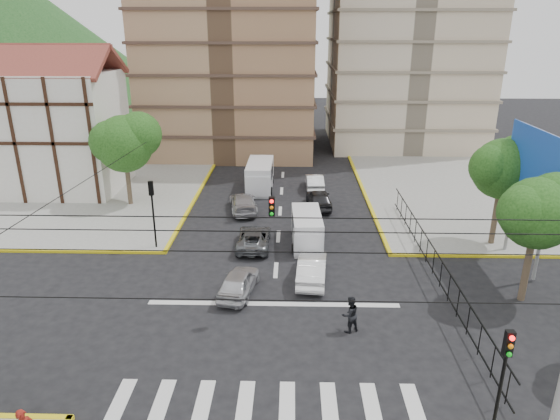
{
  "coord_description": "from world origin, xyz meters",
  "views": [
    {
      "loc": [
        0.92,
        -21.27,
        13.51
      ],
      "look_at": [
        0.26,
        4.41,
        4.0
      ],
      "focal_mm": 32.0,
      "sensor_mm": 36.0,
      "label": 1
    }
  ],
  "objects_px": {
    "traffic_light_nw": "(152,203)",
    "van_right_lane": "(307,231)",
    "car_silver_front_left": "(239,282)",
    "van_left_lane": "(260,177)",
    "traffic_light_se": "(504,369)",
    "car_white_front_right": "(312,268)",
    "pedestrian_crosswalk": "(350,314)"
  },
  "relations": [
    {
      "from": "van_right_lane",
      "to": "van_left_lane",
      "type": "height_order",
      "value": "van_left_lane"
    },
    {
      "from": "traffic_light_se",
      "to": "car_silver_front_left",
      "type": "xyz_separation_m",
      "value": [
        -9.69,
        10.07,
        -2.43
      ]
    },
    {
      "from": "traffic_light_nw",
      "to": "van_left_lane",
      "type": "relative_size",
      "value": 0.81
    },
    {
      "from": "pedestrian_crosswalk",
      "to": "van_right_lane",
      "type": "bearing_deg",
      "value": -108.3
    },
    {
      "from": "car_silver_front_left",
      "to": "pedestrian_crosswalk",
      "type": "xyz_separation_m",
      "value": [
        5.55,
        -3.42,
        0.23
      ]
    },
    {
      "from": "traffic_light_se",
      "to": "car_silver_front_left",
      "type": "bearing_deg",
      "value": 133.9
    },
    {
      "from": "car_silver_front_left",
      "to": "car_white_front_right",
      "type": "xyz_separation_m",
      "value": [
        3.96,
        1.6,
        0.05
      ]
    },
    {
      "from": "traffic_light_nw",
      "to": "van_right_lane",
      "type": "relative_size",
      "value": 0.94
    },
    {
      "from": "van_right_lane",
      "to": "pedestrian_crosswalk",
      "type": "height_order",
      "value": "van_right_lane"
    },
    {
      "from": "van_right_lane",
      "to": "van_left_lane",
      "type": "distance_m",
      "value": 12.2
    },
    {
      "from": "car_white_front_right",
      "to": "pedestrian_crosswalk",
      "type": "height_order",
      "value": "pedestrian_crosswalk"
    },
    {
      "from": "van_right_lane",
      "to": "van_left_lane",
      "type": "relative_size",
      "value": 0.87
    },
    {
      "from": "van_right_lane",
      "to": "van_left_lane",
      "type": "xyz_separation_m",
      "value": [
        -3.8,
        11.59,
        0.17
      ]
    },
    {
      "from": "traffic_light_nw",
      "to": "car_white_front_right",
      "type": "height_order",
      "value": "traffic_light_nw"
    },
    {
      "from": "traffic_light_se",
      "to": "car_white_front_right",
      "type": "xyz_separation_m",
      "value": [
        -5.73,
        11.67,
        -2.39
      ]
    },
    {
      "from": "traffic_light_se",
      "to": "car_white_front_right",
      "type": "distance_m",
      "value": 13.22
    },
    {
      "from": "traffic_light_nw",
      "to": "van_right_lane",
      "type": "bearing_deg",
      "value": 4.67
    },
    {
      "from": "traffic_light_se",
      "to": "van_left_lane",
      "type": "height_order",
      "value": "traffic_light_se"
    },
    {
      "from": "traffic_light_nw",
      "to": "car_silver_front_left",
      "type": "xyz_separation_m",
      "value": [
        5.91,
        -5.53,
        -2.43
      ]
    },
    {
      "from": "van_right_lane",
      "to": "traffic_light_nw",
      "type": "bearing_deg",
      "value": -177.7
    },
    {
      "from": "traffic_light_nw",
      "to": "car_white_front_right",
      "type": "bearing_deg",
      "value": -21.69
    },
    {
      "from": "van_left_lane",
      "to": "car_white_front_right",
      "type": "xyz_separation_m",
      "value": [
        3.98,
        -16.3,
        -0.46
      ]
    },
    {
      "from": "pedestrian_crosswalk",
      "to": "car_white_front_right",
      "type": "bearing_deg",
      "value": -101.0
    },
    {
      "from": "van_right_lane",
      "to": "traffic_light_se",
      "type": "bearing_deg",
      "value": -72.56
    },
    {
      "from": "van_left_lane",
      "to": "traffic_light_se",
      "type": "bearing_deg",
      "value": -70.24
    },
    {
      "from": "traffic_light_nw",
      "to": "van_left_lane",
      "type": "xyz_separation_m",
      "value": [
        5.89,
        12.38,
        -1.93
      ]
    },
    {
      "from": "van_left_lane",
      "to": "car_white_front_right",
      "type": "height_order",
      "value": "van_left_lane"
    },
    {
      "from": "traffic_light_nw",
      "to": "van_right_lane",
      "type": "distance_m",
      "value": 9.95
    },
    {
      "from": "traffic_light_se",
      "to": "van_left_lane",
      "type": "xyz_separation_m",
      "value": [
        -9.71,
        27.98,
        -1.93
      ]
    },
    {
      "from": "traffic_light_nw",
      "to": "pedestrian_crosswalk",
      "type": "distance_m",
      "value": 14.7
    },
    {
      "from": "pedestrian_crosswalk",
      "to": "traffic_light_se",
      "type": "bearing_deg",
      "value": 93.34
    },
    {
      "from": "car_white_front_right",
      "to": "traffic_light_se",
      "type": "bearing_deg",
      "value": 120.92
    }
  ]
}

